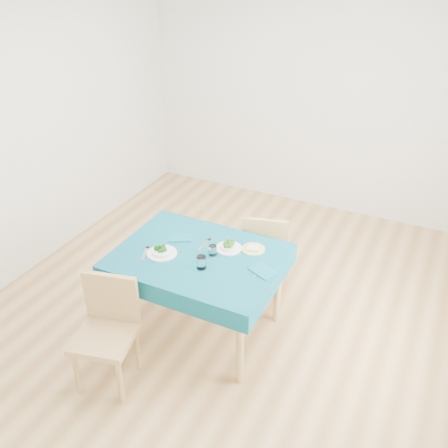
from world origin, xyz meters
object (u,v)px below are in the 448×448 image
at_px(bowl_near, 162,250).
at_px(bowl_far, 229,246).
at_px(side_plate, 253,249).
at_px(chair_near, 103,328).
at_px(chair_far, 266,245).
at_px(table, 200,293).

relative_size(bowl_near, bowl_far, 1.13).
bearing_deg(bowl_far, bowl_near, -145.86).
height_order(bowl_far, side_plate, bowl_far).
relative_size(chair_near, chair_far, 1.06).
xyz_separation_m(bowl_near, side_plate, (0.62, 0.37, -0.03)).
distance_m(chair_near, chair_far, 1.68).
relative_size(chair_far, bowl_near, 4.11).
relative_size(chair_near, bowl_far, 4.91).
xyz_separation_m(chair_near, bowl_near, (0.08, 0.69, 0.28)).
height_order(chair_far, side_plate, chair_far).
bearing_deg(table, bowl_far, 46.16).
bearing_deg(table, side_plate, 36.17).
distance_m(table, chair_far, 0.82).
bearing_deg(chair_near, chair_far, 55.15).
bearing_deg(chair_near, bowl_near, 70.07).
relative_size(chair_near, side_plate, 5.42).
xyz_separation_m(chair_near, bowl_far, (0.51, 0.98, 0.28)).
distance_m(table, bowl_far, 0.48).
bearing_deg(bowl_near, chair_near, -96.41).
bearing_deg(table, chair_far, 70.43).
bearing_deg(bowl_far, chair_near, -117.61).
distance_m(chair_far, bowl_far, 0.67).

